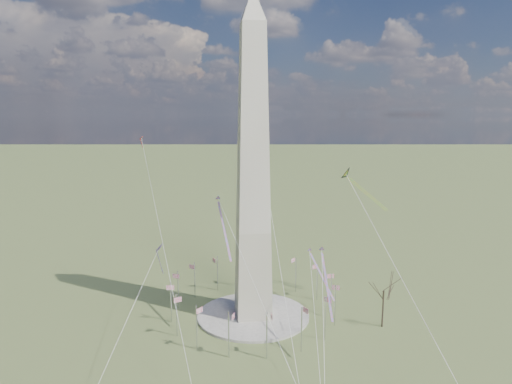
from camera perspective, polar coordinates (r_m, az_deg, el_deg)
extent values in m
plane|color=#455D2E|center=(152.78, -0.35, -15.29)|extent=(2000.00, 2000.00, 0.00)
cylinder|color=#BCB5AC|center=(152.62, -0.35, -15.15)|extent=(36.00, 36.00, 0.80)
pyramid|color=silver|center=(142.08, -0.40, 22.41)|extent=(9.90, 9.90, 10.00)
cylinder|color=silver|center=(155.63, 9.39, -12.33)|extent=(0.36, 0.36, 13.00)
cube|color=#B31736|center=(154.90, 9.30, -10.34)|extent=(2.40, 0.08, 1.50)
cylinder|color=silver|center=(163.94, 7.65, -11.13)|extent=(0.36, 0.36, 13.00)
cube|color=#B31736|center=(163.10, 7.41, -9.26)|extent=(2.25, 0.99, 1.50)
cylinder|color=silver|center=(170.22, 5.01, -10.28)|extent=(0.36, 0.36, 13.00)
cube|color=#B31736|center=(169.14, 4.65, -8.51)|extent=(1.75, 1.75, 1.50)
cylinder|color=silver|center=(173.78, 1.82, -9.83)|extent=(0.36, 0.36, 13.00)
cube|color=#B31736|center=(172.35, 1.41, -8.13)|extent=(0.99, 2.25, 1.50)
cylinder|color=silver|center=(174.24, -1.56, -9.77)|extent=(0.36, 0.36, 13.00)
cube|color=#B31736|center=(172.41, -2.00, -8.13)|extent=(0.08, 2.40, 1.50)
cylinder|color=silver|center=(171.57, -4.84, -10.12)|extent=(0.36, 0.36, 13.00)
cube|color=#B31736|center=(169.32, -5.26, -8.50)|extent=(0.99, 2.25, 1.50)
cylinder|color=silver|center=(166.03, -7.67, -10.86)|extent=(0.36, 0.36, 13.00)
cube|color=#B31736|center=(163.38, -8.04, -9.24)|extent=(1.75, 1.75, 1.50)
cylinder|color=silver|center=(158.22, -9.72, -11.97)|extent=(0.36, 0.36, 13.00)
cube|color=#B31736|center=(155.25, -9.97, -10.31)|extent=(2.25, 0.99, 1.50)
cylinder|color=silver|center=(149.09, -10.58, -13.38)|extent=(0.36, 0.36, 13.00)
cube|color=#B31736|center=(145.90, -10.67, -11.66)|extent=(2.40, 0.08, 1.50)
cylinder|color=silver|center=(139.90, -9.90, -14.96)|extent=(0.36, 0.36, 13.00)
cube|color=#B31736|center=(136.67, -9.76, -13.14)|extent=(2.25, 0.99, 1.50)
cylinder|color=silver|center=(132.19, -7.45, -16.42)|extent=(0.36, 0.36, 13.00)
cube|color=#B31736|center=(129.12, -7.07, -14.47)|extent=(1.75, 1.75, 1.50)
cylinder|color=silver|center=(127.48, -3.43, -17.39)|extent=(0.36, 0.36, 13.00)
cube|color=#B31736|center=(124.80, -2.86, -15.30)|extent=(0.99, 2.25, 1.50)
cylinder|color=silver|center=(126.84, 1.35, -17.52)|extent=(0.36, 0.36, 13.00)
cube|color=#B31736|center=(124.72, 1.97, -15.31)|extent=(0.08, 2.40, 1.50)
cylinder|color=silver|center=(130.44, 5.70, -16.76)|extent=(0.36, 0.36, 13.00)
cube|color=#B31736|center=(128.89, 6.22, -14.50)|extent=(0.99, 2.25, 1.50)
cylinder|color=silver|center=(137.42, 8.66, -15.39)|extent=(0.36, 0.36, 13.00)
cube|color=#B31736|center=(136.34, 8.98, -13.18)|extent=(1.75, 1.75, 1.50)
cylinder|color=silver|center=(146.34, 9.84, -13.81)|extent=(0.36, 0.36, 13.00)
cube|color=#B31736|center=(145.53, 9.95, -11.70)|extent=(2.25, 0.99, 1.50)
cylinder|color=#412D27|center=(148.98, 15.57, -13.90)|extent=(0.49, 0.49, 11.57)
cube|color=orange|center=(162.37, 13.81, -0.14)|extent=(10.99, 10.33, 10.27)
cube|color=orange|center=(160.64, 13.57, -0.23)|extent=(10.99, 10.33, 10.27)
cube|color=#3D1870|center=(150.41, -12.02, -6.86)|extent=(2.27, 3.49, 2.73)
cube|color=#ED4925|center=(151.74, -11.96, -8.50)|extent=(2.07, 3.07, 9.44)
cube|color=#ED4925|center=(128.34, 8.85, -11.41)|extent=(3.23, 19.43, 12.23)
cube|color=#ED4925|center=(136.58, -4.00, -4.71)|extent=(2.63, 20.97, 13.16)
cube|color=#ED4925|center=(156.47, 8.21, -10.33)|extent=(4.20, 17.25, 10.97)
cube|color=red|center=(178.48, -14.14, 6.55)|extent=(1.45, 2.13, 1.64)
cube|color=red|center=(178.58, -14.12, 5.98)|extent=(1.06, 1.26, 3.76)
cube|color=white|center=(185.57, 0.15, 8.12)|extent=(1.36, 1.63, 1.59)
cube|color=white|center=(185.63, 0.15, 7.59)|extent=(0.45, 1.39, 3.64)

